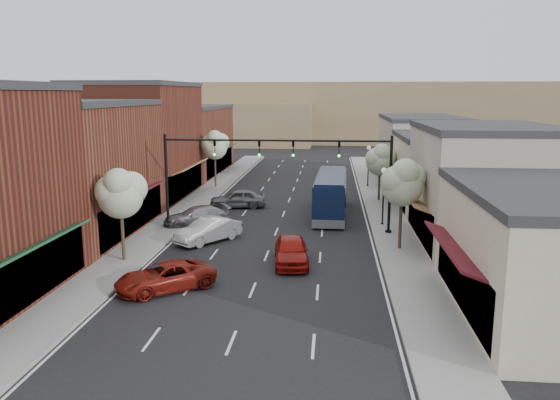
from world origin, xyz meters
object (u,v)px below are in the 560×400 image
(lamp_post_near, at_px, (384,187))
(parked_car_a, at_px, (165,277))
(parked_car_c, at_px, (197,216))
(parked_car_d, at_px, (238,199))
(tree_left_near, at_px, (121,192))
(red_hatchback, at_px, (291,251))
(signal_mast_left, at_px, (198,167))
(coach_bus, at_px, (331,194))
(tree_left_far, at_px, (215,145))
(tree_right_far, at_px, (381,159))
(lamp_post_far, at_px, (369,159))
(parked_car_b, at_px, (208,230))
(signal_mast_right, at_px, (356,169))
(tree_right_near, at_px, (403,182))

(lamp_post_near, distance_m, parked_car_a, 19.40)
(parked_car_c, height_order, parked_car_d, parked_car_d)
(tree_left_near, bearing_deg, parked_car_a, -48.51)
(red_hatchback, relative_size, parked_car_d, 1.00)
(tree_left_near, xyz_separation_m, parked_car_c, (2.05, 9.40, -3.50))
(signal_mast_left, relative_size, coach_bus, 0.74)
(tree_left_far, height_order, parked_car_c, tree_left_far)
(coach_bus, bearing_deg, red_hatchback, -97.74)
(tree_right_far, relative_size, parked_car_c, 1.09)
(tree_right_far, bearing_deg, lamp_post_far, 93.88)
(tree_left_far, bearing_deg, lamp_post_far, 7.30)
(parked_car_c, bearing_deg, coach_bus, 87.66)
(tree_left_near, xyz_separation_m, parked_car_a, (3.82, -4.32, -3.52))
(tree_left_near, xyz_separation_m, red_hatchback, (9.89, 0.56, -3.40))
(lamp_post_near, bearing_deg, tree_left_near, -146.67)
(lamp_post_near, height_order, parked_car_d, lamp_post_near)
(tree_left_near, bearing_deg, coach_bus, 49.20)
(parked_car_c, bearing_deg, lamp_post_near, 67.53)
(coach_bus, bearing_deg, parked_car_d, 167.53)
(red_hatchback, bearing_deg, parked_car_b, 137.94)
(signal_mast_right, bearing_deg, coach_bus, 105.98)
(signal_mast_right, xyz_separation_m, parked_car_c, (-11.82, 1.34, -3.90))
(signal_mast_right, xyz_separation_m, parked_car_d, (-9.82, 8.08, -3.80))
(parked_car_a, bearing_deg, parked_car_b, 141.20)
(coach_bus, height_order, red_hatchback, coach_bus)
(signal_mast_left, relative_size, tree_left_far, 1.34)
(lamp_post_near, xyz_separation_m, coach_bus, (-3.90, 3.52, -1.24))
(signal_mast_right, bearing_deg, parked_car_c, 173.53)
(red_hatchback, bearing_deg, coach_bus, 74.57)
(tree_left_near, bearing_deg, lamp_post_far, 60.22)
(parked_car_b, bearing_deg, lamp_post_far, 98.85)
(tree_right_far, relative_size, red_hatchback, 1.13)
(signal_mast_left, relative_size, tree_right_near, 1.38)
(tree_right_near, xyz_separation_m, parked_car_c, (-14.55, 5.40, -3.73))
(lamp_post_far, relative_size, red_hatchback, 0.92)
(tree_right_far, distance_m, coach_bus, 7.74)
(signal_mast_right, height_order, tree_right_near, signal_mast_right)
(signal_mast_left, height_order, tree_right_far, signal_mast_left)
(tree_left_near, bearing_deg, tree_left_far, 90.00)
(tree_left_far, bearing_deg, coach_bus, -44.46)
(tree_right_near, bearing_deg, parked_car_b, 175.95)
(lamp_post_near, distance_m, red_hatchback, 11.95)
(tree_left_near, distance_m, parked_car_c, 10.23)
(signal_mast_right, height_order, coach_bus, signal_mast_right)
(tree_left_far, distance_m, coach_bus, 17.26)
(signal_mast_right, xyz_separation_m, red_hatchback, (-3.99, -7.49, -3.80))
(lamp_post_far, distance_m, red_hatchback, 28.26)
(signal_mast_right, distance_m, tree_right_far, 12.27)
(coach_bus, xyz_separation_m, parked_car_b, (-8.20, -9.18, -0.97))
(lamp_post_near, height_order, coach_bus, lamp_post_near)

